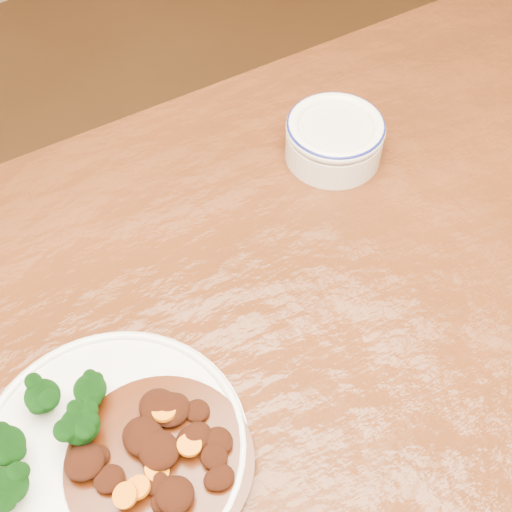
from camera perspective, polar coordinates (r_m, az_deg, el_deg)
dining_table at (r=0.80m, az=0.04°, el=-13.93°), size 1.59×1.07×0.75m
dinner_plate at (r=0.71m, az=-11.44°, el=-15.03°), size 0.26×0.26×0.02m
broccoli_florets at (r=0.70m, az=-16.56°, el=-13.20°), size 0.13×0.09×0.04m
mince_stew at (r=0.68m, az=-7.81°, el=-15.25°), size 0.18×0.18×0.03m
dip_bowl at (r=0.91m, az=6.30°, el=9.41°), size 0.12×0.12×0.06m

